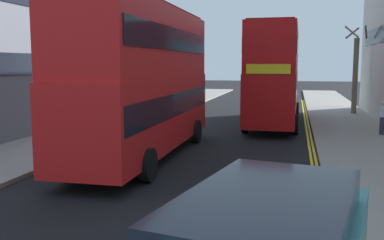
{
  "coord_description": "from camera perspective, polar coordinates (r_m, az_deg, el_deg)",
  "views": [
    {
      "loc": [
        3.59,
        -2.06,
        3.53
      ],
      "look_at": [
        0.5,
        11.0,
        1.8
      ],
      "focal_mm": 40.93,
      "sensor_mm": 36.0,
      "label": 1
    }
  ],
  "objects": [
    {
      "name": "pedestrian_far",
      "position": [
        22.86,
        23.56,
        0.34
      ],
      "size": [
        0.34,
        0.22,
        1.62
      ],
      "color": "#2D2D38",
      "rests_on": "sidewalk_right"
    },
    {
      "name": "double_decker_bus_away",
      "position": [
        16.43,
        -6.27,
        5.56
      ],
      "size": [
        2.84,
        10.82,
        5.64
      ],
      "color": "red",
      "rests_on": "ground"
    },
    {
      "name": "kerb_line_inner",
      "position": [
        16.45,
        15.32,
        -5.29
      ],
      "size": [
        0.1,
        56.0,
        0.01
      ],
      "primitive_type": "cube",
      "color": "yellow",
      "rests_on": "ground"
    },
    {
      "name": "sidewalk_right",
      "position": [
        18.62,
        22.1,
        -3.91
      ],
      "size": [
        4.0,
        80.0,
        0.14
      ],
      "primitive_type": "cube",
      "color": "gray",
      "rests_on": "ground"
    },
    {
      "name": "street_tree_near",
      "position": [
        31.91,
        20.51,
        5.82
      ],
      "size": [
        1.57,
        1.61,
        5.93
      ],
      "color": "#6B6047",
      "rests_on": "sidewalk_right"
    },
    {
      "name": "kerb_line_outer",
      "position": [
        16.46,
        15.88,
        -5.31
      ],
      "size": [
        0.1,
        56.0,
        0.01
      ],
      "primitive_type": "cube",
      "color": "yellow",
      "rests_on": "ground"
    },
    {
      "name": "sidewalk_left",
      "position": [
        20.97,
        -15.68,
        -2.42
      ],
      "size": [
        4.0,
        80.0,
        0.14
      ],
      "primitive_type": "cube",
      "color": "gray",
      "rests_on": "ground"
    },
    {
      "name": "double_decker_bus_oncoming",
      "position": [
        25.68,
        10.73,
        6.1
      ],
      "size": [
        2.88,
        10.83,
        5.64
      ],
      "color": "#B20F0F",
      "rests_on": "ground"
    }
  ]
}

